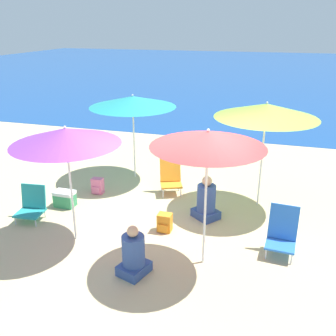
# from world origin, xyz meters

# --- Properties ---
(ground_plane) EXTENTS (60.00, 60.00, 0.00)m
(ground_plane) POSITION_xyz_m (0.00, 0.00, 0.00)
(ground_plane) COLOR #C6B284
(sea_water) EXTENTS (60.00, 40.00, 0.01)m
(sea_water) POSITION_xyz_m (0.00, 26.26, 0.00)
(sea_water) COLOR #19478C
(sea_water) RESTS_ON ground
(beach_umbrella_lime) EXTENTS (2.01, 2.01, 2.17)m
(beach_umbrella_lime) POSITION_xyz_m (1.17, 1.86, 2.00)
(beach_umbrella_lime) COLOR white
(beach_umbrella_lime) RESTS_ON ground
(beach_umbrella_red) EXTENTS (1.67, 1.67, 2.20)m
(beach_umbrella_red) POSITION_xyz_m (0.47, -0.47, 2.05)
(beach_umbrella_red) COLOR white
(beach_umbrella_red) RESTS_ON ground
(beach_umbrella_teal) EXTENTS (2.02, 2.02, 2.04)m
(beach_umbrella_teal) POSITION_xyz_m (-1.85, 2.56, 1.87)
(beach_umbrella_teal) COLOR white
(beach_umbrella_teal) RESTS_ON ground
(beach_umbrella_purple) EXTENTS (1.78, 1.78, 2.06)m
(beach_umbrella_purple) POSITION_xyz_m (-1.83, -0.41, 1.89)
(beach_umbrella_purple) COLOR white
(beach_umbrella_purple) RESTS_ON ground
(beach_chair_orange) EXTENTS (0.61, 0.64, 0.77)m
(beach_chair_orange) POSITION_xyz_m (-0.76, 1.93, 0.38)
(beach_chair_orange) COLOR silver
(beach_chair_orange) RESTS_ON ground
(beach_chair_blue) EXTENTS (0.50, 0.53, 0.80)m
(beach_chair_blue) POSITION_xyz_m (1.65, 0.18, 0.38)
(beach_chair_blue) COLOR silver
(beach_chair_blue) RESTS_ON ground
(beach_chair_teal) EXTENTS (0.54, 0.53, 0.67)m
(beach_chair_teal) POSITION_xyz_m (-3.00, 0.01, 0.30)
(beach_chair_teal) COLOR silver
(beach_chair_teal) RESTS_ON ground
(person_seated_near) EXTENTS (0.50, 0.54, 0.82)m
(person_seated_near) POSITION_xyz_m (-0.48, -1.05, 0.32)
(person_seated_near) COLOR #334C8C
(person_seated_near) RESTS_ON ground
(person_seated_far) EXTENTS (0.61, 0.60, 0.88)m
(person_seated_far) POSITION_xyz_m (0.23, 0.99, 0.35)
(person_seated_far) COLOR #334C8C
(person_seated_far) RESTS_ON ground
(backpack_orange) EXTENTS (0.25, 0.22, 0.34)m
(backpack_orange) POSITION_xyz_m (-0.40, 0.28, 0.17)
(backpack_orange) COLOR orange
(backpack_orange) RESTS_ON ground
(backpack_pink) EXTENTS (0.25, 0.20, 0.36)m
(backpack_pink) POSITION_xyz_m (-2.30, 1.41, 0.17)
(backpack_pink) COLOR pink
(backpack_pink) RESTS_ON ground
(cooler_box) EXTENTS (0.42, 0.27, 0.34)m
(cooler_box) POSITION_xyz_m (-2.67, 0.64, 0.17)
(cooler_box) COLOR #338C59
(cooler_box) RESTS_ON ground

